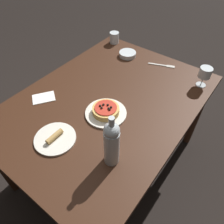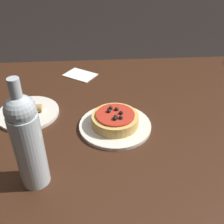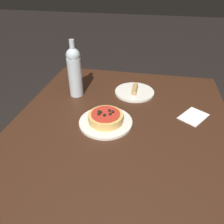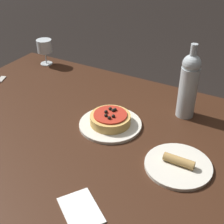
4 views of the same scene
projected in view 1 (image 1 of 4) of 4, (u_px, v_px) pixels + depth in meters
The scene contains 11 objects.
ground_plane at pixel (108, 162), 1.92m from camera, with size 14.00×14.00×0.00m, color black.
dining_table at pixel (107, 109), 1.45m from camera, with size 1.39×1.02×0.74m.
dinner_plate at pixel (106, 113), 1.30m from camera, with size 0.25×0.25×0.01m.
pizza at pixel (106, 110), 1.28m from camera, with size 0.16×0.16×0.05m.
wine_glass at pixel (205, 73), 1.42m from camera, with size 0.08×0.08×0.14m.
wine_bottle at pixel (112, 143), 0.98m from camera, with size 0.07×0.07×0.31m.
water_cup at pixel (114, 38), 1.87m from camera, with size 0.08×0.08×0.09m.
side_bowl at pixel (128, 54), 1.74m from camera, with size 0.13×0.13×0.03m.
fork at pixel (163, 65), 1.65m from camera, with size 0.09×0.19×0.00m.
side_plate at pixel (55, 138), 1.17m from camera, with size 0.22×0.22×0.04m.
paper_napkin at pixel (44, 98), 1.40m from camera, with size 0.17×0.16×0.00m.
Camera 1 is at (0.79, 0.64, 1.68)m, focal length 35.00 mm.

